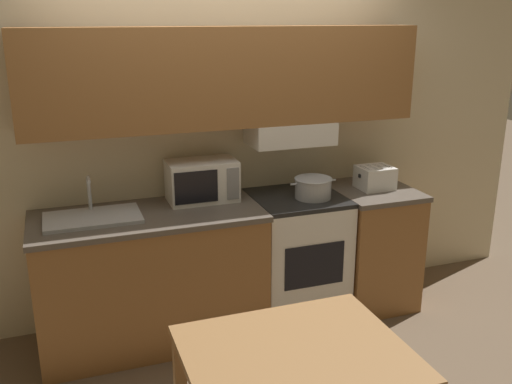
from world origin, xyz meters
name	(u,v)px	position (x,y,z in m)	size (l,w,h in m)	color
ground_plane	(225,301)	(0.00, 0.00, 0.00)	(16.00, 16.00, 0.00)	brown
wall_back	(226,113)	(0.01, -0.06, 1.48)	(5.07, 0.38, 2.55)	beige
lower_counter_main	(151,277)	(-0.60, -0.33, 0.45)	(1.48, 0.67, 0.91)	#936033
lower_counter_right_stub	(369,245)	(1.06, -0.33, 0.45)	(0.57, 0.67, 0.91)	#936033
stove_range	(296,255)	(0.45, -0.31, 0.45)	(0.62, 0.63, 0.91)	white
cooking_pot	(313,187)	(0.54, -0.38, 0.98)	(0.34, 0.27, 0.14)	#B7BABF
microwave	(202,181)	(-0.20, -0.18, 1.05)	(0.47, 0.29, 0.28)	white
toaster	(375,177)	(1.07, -0.33, 0.99)	(0.26, 0.22, 0.16)	white
sink_basin	(93,217)	(-0.95, -0.33, 0.92)	(0.59, 0.37, 0.25)	#B7BABF
dining_table	(296,372)	(-0.22, -1.86, 0.63)	(0.97, 0.80, 0.73)	#9E7042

